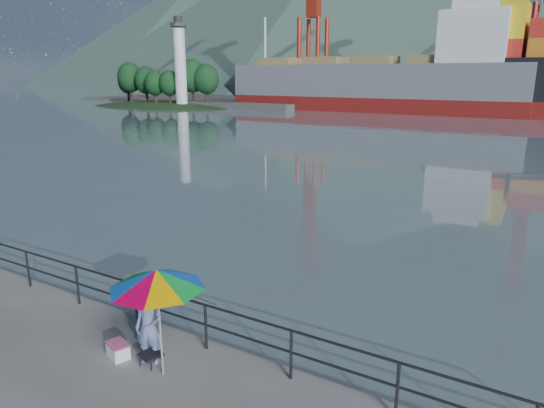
% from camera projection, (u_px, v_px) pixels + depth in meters
% --- Properties ---
extents(harbor_water, '(500.00, 280.00, 0.00)m').
position_uv_depth(harbor_water, '(524.00, 97.00, 118.11)').
color(harbor_water, slate).
rests_on(harbor_water, ground).
extents(guardrail, '(22.00, 0.06, 1.03)m').
position_uv_depth(guardrail, '(105.00, 293.00, 11.45)').
color(guardrail, '#2D3033').
rests_on(guardrail, ground).
extents(lighthouse_islet, '(48.00, 26.40, 19.20)m').
position_uv_depth(lighthouse_islet, '(161.00, 104.00, 88.68)').
color(lighthouse_islet, '#263F1E').
rests_on(lighthouse_islet, ground).
extents(fisherman, '(0.64, 0.54, 1.50)m').
position_uv_depth(fisherman, '(149.00, 328.00, 9.46)').
color(fisherman, '#1B2F9B').
rests_on(fisherman, ground).
extents(beach_umbrella, '(2.18, 2.18, 2.15)m').
position_uv_depth(beach_umbrella, '(157.00, 279.00, 8.73)').
color(beach_umbrella, white).
rests_on(beach_umbrella, ground).
extents(folding_stool, '(0.47, 0.47, 0.25)m').
position_uv_depth(folding_stool, '(151.00, 359.00, 9.51)').
color(folding_stool, black).
rests_on(folding_stool, ground).
extents(cooler_bag, '(0.56, 0.46, 0.28)m').
position_uv_depth(cooler_bag, '(118.00, 351.00, 9.77)').
color(cooler_bag, white).
rests_on(cooler_bag, ground).
extents(fishing_rod, '(0.32, 1.80, 1.29)m').
position_uv_depth(fishing_rod, '(186.00, 330.00, 10.85)').
color(fishing_rod, black).
rests_on(fishing_rod, ground).
extents(bulk_carrier, '(46.53, 8.05, 14.50)m').
position_uv_depth(bulk_carrier, '(382.00, 83.00, 75.67)').
color(bulk_carrier, maroon).
rests_on(bulk_carrier, ground).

